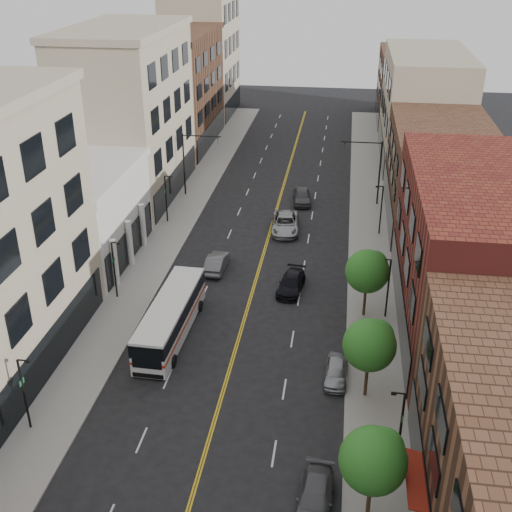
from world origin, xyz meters
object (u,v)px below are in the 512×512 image
at_px(car_lane_a, 291,283).
at_px(car_lane_b, 285,223).
at_px(car_parked_mid, 315,498).
at_px(car_lane_c, 302,196).
at_px(city_bus, 171,316).
at_px(car_lane_behind, 217,262).
at_px(car_parked_far, 336,371).

height_order(car_lane_a, car_lane_b, car_lane_b).
bearing_deg(car_parked_mid, car_lane_c, 99.06).
bearing_deg(car_lane_b, car_lane_a, -86.43).
distance_m(city_bus, car_lane_behind, 11.07).
bearing_deg(city_bus, car_lane_c, 76.42).
distance_m(car_parked_mid, car_parked_far, 11.20).
bearing_deg(car_lane_behind, car_parked_mid, 113.15).
xyz_separation_m(city_bus, car_lane_a, (8.31, 8.09, -1.01)).
bearing_deg(car_parked_mid, city_bus, 131.89).
distance_m(car_lane_behind, car_lane_c, 18.48).
height_order(car_parked_far, car_lane_a, car_lane_a).
height_order(car_parked_mid, car_lane_c, car_lane_c).
bearing_deg(car_lane_behind, car_lane_c, -108.84).
xyz_separation_m(city_bus, car_parked_far, (12.44, -3.70, -1.04)).
height_order(car_lane_b, car_lane_c, car_lane_b).
bearing_deg(car_lane_a, car_lane_behind, 164.43).
distance_m(car_lane_behind, car_lane_b, 10.77).
xyz_separation_m(car_parked_mid, car_lane_a, (-3.34, 22.96, 0.01)).
bearing_deg(car_lane_behind, car_parked_far, 128.55).
bearing_deg(car_lane_behind, car_lane_a, 159.12).
height_order(car_parked_mid, car_lane_b, car_lane_b).
relative_size(car_lane_behind, car_lane_b, 0.76).
bearing_deg(car_parked_mid, car_lane_behind, 115.63).
height_order(car_lane_behind, car_lane_b, car_lane_b).
height_order(city_bus, car_lane_c, city_bus).
xyz_separation_m(car_lane_behind, car_lane_a, (7.00, -2.86, -0.06)).
relative_size(car_parked_far, car_lane_behind, 0.85).
bearing_deg(car_lane_behind, car_lane_b, -117.98).
bearing_deg(car_lane_c, city_bus, -111.88).
relative_size(car_parked_far, car_lane_c, 0.82).
bearing_deg(city_bus, car_lane_b, 73.67).
bearing_deg(car_parked_far, car_lane_b, 105.32).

